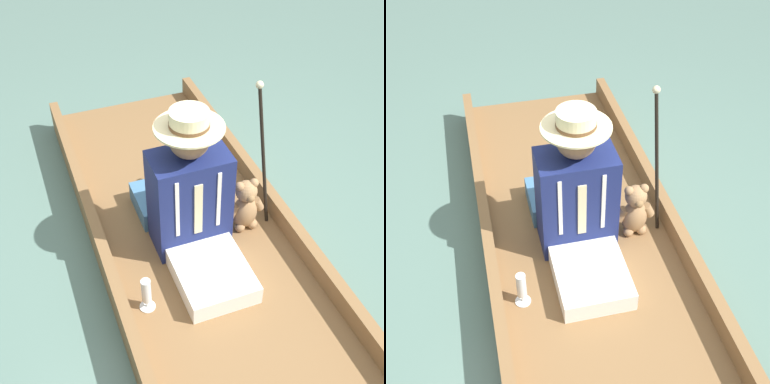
# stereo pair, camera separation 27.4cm
# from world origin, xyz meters

# --- Properties ---
(ground_plane) EXTENTS (16.00, 16.00, 0.00)m
(ground_plane) POSITION_xyz_m (0.00, 0.00, 0.00)
(ground_plane) COLOR slate
(punt_boat) EXTENTS (1.09, 3.21, 0.23)m
(punt_boat) POSITION_xyz_m (0.00, 0.00, 0.07)
(punt_boat) COLOR brown
(punt_boat) RESTS_ON ground_plane
(seat_cushion) EXTENTS (0.46, 0.32, 0.12)m
(seat_cushion) POSITION_xyz_m (0.02, -0.37, 0.17)
(seat_cushion) COLOR teal
(seat_cushion) RESTS_ON punt_boat
(seated_person) EXTENTS (0.41, 0.72, 0.85)m
(seated_person) POSITION_xyz_m (0.03, -0.01, 0.42)
(seated_person) COLOR white
(seated_person) RESTS_ON punt_boat
(teddy_bear) EXTENTS (0.24, 0.14, 0.34)m
(teddy_bear) POSITION_xyz_m (-0.30, -0.06, 0.26)
(teddy_bear) COLOR #9E754C
(teddy_bear) RESTS_ON punt_boat
(wine_glass) EXTENTS (0.08, 0.08, 0.20)m
(wine_glass) POSITION_xyz_m (0.39, 0.29, 0.22)
(wine_glass) COLOR silver
(wine_glass) RESTS_ON punt_boat
(walking_cane) EXTENTS (0.04, 0.26, 0.80)m
(walking_cane) POSITION_xyz_m (-0.45, -0.19, 0.57)
(walking_cane) COLOR black
(walking_cane) RESTS_ON punt_boat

